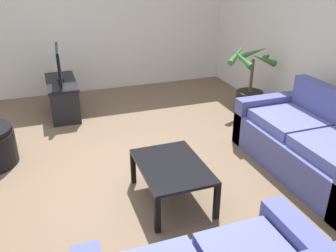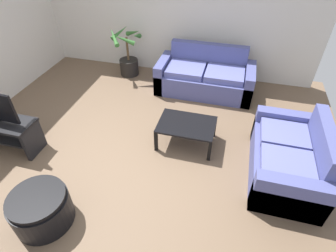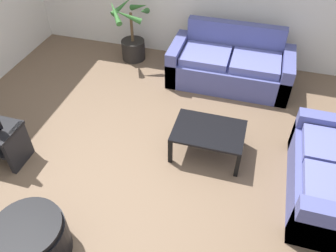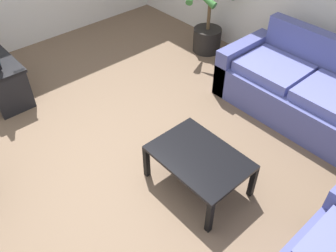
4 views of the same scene
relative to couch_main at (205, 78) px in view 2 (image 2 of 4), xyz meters
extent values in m
plane|color=brown|center=(-0.79, -2.28, -0.30)|extent=(6.60, 6.60, 0.00)
cube|color=silver|center=(-0.79, 0.72, 1.05)|extent=(6.00, 0.06, 2.70)
cube|color=#4C518C|center=(0.00, -0.03, -0.09)|extent=(1.94, 0.90, 0.42)
cube|color=#4C518C|center=(0.00, 0.34, 0.36)|extent=(1.58, 0.16, 0.48)
cube|color=#4C518C|center=(-0.88, -0.03, 0.01)|extent=(0.18, 0.90, 0.62)
cube|color=#4C518C|center=(0.88, -0.03, 0.01)|extent=(0.18, 0.90, 0.62)
cube|color=#5D63A4|center=(-0.39, -0.08, 0.18)|extent=(0.75, 0.66, 0.12)
cube|color=#5D63A4|center=(0.39, -0.08, 0.18)|extent=(0.75, 0.66, 0.12)
cube|color=#4C518C|center=(1.46, -1.99, -0.09)|extent=(0.90, 1.55, 0.42)
cube|color=#4C518C|center=(1.83, -1.99, 0.36)|extent=(0.16, 1.19, 0.48)
cube|color=#4C518C|center=(1.46, -2.68, 0.01)|extent=(0.90, 0.18, 0.62)
cube|color=#4C518C|center=(1.46, -1.31, 0.01)|extent=(0.90, 0.18, 0.62)
cube|color=#5D63A4|center=(1.41, -2.29, 0.18)|extent=(0.66, 0.56, 0.12)
cube|color=#5D63A4|center=(1.41, -1.69, 0.18)|extent=(0.66, 0.56, 0.12)
cube|color=black|center=(-2.78, -2.54, -0.06)|extent=(1.02, 0.39, 0.03)
cube|color=black|center=(-2.26, -2.54, -0.04)|extent=(0.06, 0.41, 0.53)
cube|color=black|center=(-0.02, -1.71, 0.08)|extent=(0.90, 0.63, 0.03)
cube|color=black|center=(-0.45, -2.00, -0.12)|extent=(0.05, 0.05, 0.37)
cube|color=black|center=(0.40, -2.00, -0.12)|extent=(0.05, 0.05, 0.37)
cube|color=black|center=(-0.45, -1.42, -0.12)|extent=(0.05, 0.05, 0.37)
cube|color=black|center=(0.40, -1.42, -0.12)|extent=(0.05, 0.05, 0.37)
cylinder|color=black|center=(-1.79, 0.27, -0.12)|extent=(0.42, 0.42, 0.35)
cylinder|color=brown|center=(-1.79, 0.27, 0.31)|extent=(0.05, 0.05, 0.52)
cone|color=#346F2F|center=(-1.56, 0.29, 0.62)|extent=(0.15, 0.48, 0.26)
cone|color=#346F2F|center=(-1.70, 0.45, 0.62)|extent=(0.42, 0.27, 0.24)
cone|color=#346F2F|center=(-1.99, 0.38, 0.62)|extent=(0.31, 0.45, 0.26)
cone|color=#346F2F|center=(-2.00, 0.11, 0.62)|extent=(0.40, 0.48, 0.28)
cone|color=#346F2F|center=(-1.75, 0.03, 0.62)|extent=(0.49, 0.18, 0.26)
cylinder|color=black|center=(-1.42, -3.55, -0.10)|extent=(0.71, 0.71, 0.40)
cylinder|color=black|center=(-1.42, -3.55, 0.13)|extent=(0.67, 0.67, 0.06)
camera|label=1|loc=(2.79, -2.76, 1.90)|focal=37.91mm
camera|label=2|loc=(0.55, -4.97, 2.75)|focal=28.78mm
camera|label=3|loc=(0.33, -4.79, 2.96)|focal=35.75mm
camera|label=4|loc=(1.42, -3.38, 2.42)|focal=37.25mm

